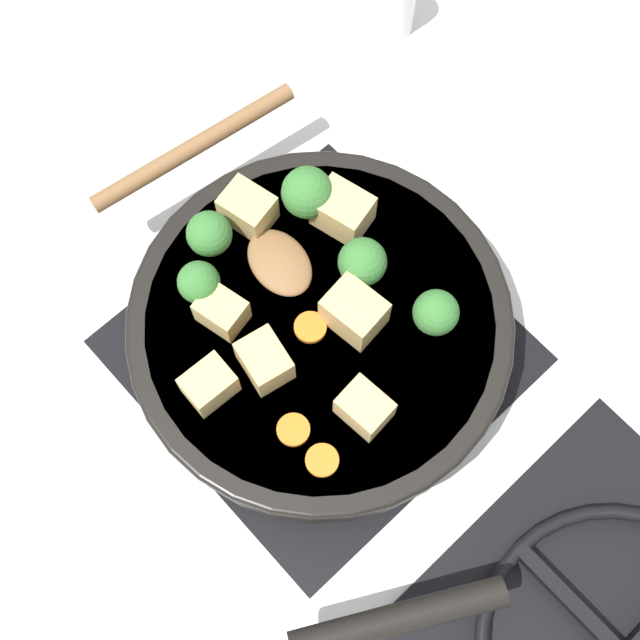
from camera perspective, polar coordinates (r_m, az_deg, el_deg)
name	(u,v)px	position (r m, az deg, el deg)	size (l,w,h in m)	color
ground_plane	(320,351)	(0.82, 0.00, -2.03)	(2.40, 2.40, 0.00)	silver
front_burner_grate	(320,347)	(0.81, 0.00, -1.76)	(0.31, 0.31, 0.03)	black
skillet_pan	(321,332)	(0.77, 0.04, -0.80)	(0.36, 0.43, 0.06)	black
wooden_spoon	(233,199)	(0.79, -5.61, 7.70)	(0.21, 0.19, 0.02)	brown
tofu_cube_center_large	(364,408)	(0.71, 2.86, -5.65)	(0.04, 0.03, 0.03)	#DBB770
tofu_cube_near_handle	(343,211)	(0.77, 1.47, 7.00)	(0.05, 0.04, 0.04)	#DBB770
tofu_cube_east_chunk	(261,358)	(0.72, -3.77, -2.42)	(0.04, 0.03, 0.03)	#DBB770
tofu_cube_west_chunk	(222,311)	(0.74, -6.31, 0.56)	(0.04, 0.03, 0.03)	#DBB770
tofu_cube_back_piece	(354,312)	(0.73, 2.20, 0.52)	(0.05, 0.04, 0.04)	#DBB770
tofu_cube_front_piece	(248,209)	(0.77, -4.64, 7.10)	(0.04, 0.03, 0.03)	#DBB770
tofu_cube_mid_small	(209,385)	(0.72, -7.12, -4.13)	(0.04, 0.03, 0.03)	#DBB770
broccoli_floret_near_spoon	(362,262)	(0.74, 2.73, 3.72)	(0.04, 0.04, 0.05)	#709956
broccoli_floret_center_top	(436,313)	(0.73, 7.42, 0.46)	(0.04, 0.04, 0.05)	#709956
broccoli_floret_east_rim	(209,234)	(0.75, -7.10, 5.48)	(0.04, 0.04, 0.05)	#709956
broccoli_floret_west_rim	(199,283)	(0.74, -7.76, 2.39)	(0.04, 0.04, 0.04)	#709956
broccoli_floret_north_edge	(307,193)	(0.76, -0.82, 8.15)	(0.04, 0.04, 0.05)	#709956
carrot_slice_orange_thin	(307,324)	(0.74, -0.81, -0.28)	(0.03, 0.03, 0.01)	orange
carrot_slice_near_center	(293,430)	(0.72, -1.72, -7.04)	(0.03, 0.03, 0.01)	orange
carrot_slice_edge_slice	(322,460)	(0.71, 0.14, -8.97)	(0.03, 0.03, 0.01)	orange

